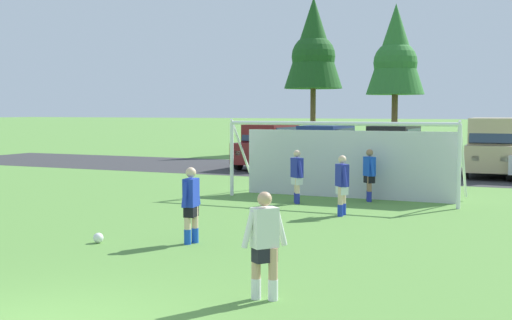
{
  "coord_description": "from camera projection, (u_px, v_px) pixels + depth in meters",
  "views": [
    {
      "loc": [
        5.99,
        -6.23,
        2.85
      ],
      "look_at": [
        -0.72,
        8.7,
        1.61
      ],
      "focal_mm": 46.32,
      "sensor_mm": 36.0,
      "label": 1
    }
  ],
  "objects": [
    {
      "name": "parked_car_slot_center_left",
      "position": [
        393.0,
        149.0,
        29.73
      ],
      "size": [
        2.26,
        4.66,
        2.16
      ],
      "color": "black",
      "rests_on": "ground"
    },
    {
      "name": "player_winger_left",
      "position": [
        191.0,
        205.0,
        14.06
      ],
      "size": [
        0.29,
        0.74,
        1.64
      ],
      "color": "beige",
      "rests_on": "ground"
    },
    {
      "name": "tree_left_edge",
      "position": [
        313.0,
        46.0,
        43.62
      ],
      "size": [
        3.87,
        3.87,
        10.32
      ],
      "color": "brown",
      "rests_on": "ground"
    },
    {
      "name": "soccer_goal",
      "position": [
        344.0,
        159.0,
        21.23
      ],
      "size": [
        7.44,
        1.96,
        2.57
      ],
      "color": "white",
      "rests_on": "ground"
    },
    {
      "name": "player_midfield_center",
      "position": [
        265.0,
        246.0,
        9.87
      ],
      "size": [
        0.59,
        0.58,
        1.64
      ],
      "color": "tan",
      "rests_on": "ground"
    },
    {
      "name": "player_winger_right",
      "position": [
        342.0,
        185.0,
        17.79
      ],
      "size": [
        0.5,
        0.65,
        1.64
      ],
      "color": "beige",
      "rests_on": "ground"
    },
    {
      "name": "parked_car_slot_left",
      "position": [
        325.0,
        148.0,
        30.15
      ],
      "size": [
        2.27,
        4.67,
        2.16
      ],
      "color": "navy",
      "rests_on": "ground"
    },
    {
      "name": "parked_car_slot_far_left",
      "position": [
        270.0,
        146.0,
        32.4
      ],
      "size": [
        2.29,
        4.68,
        2.16
      ],
      "color": "maroon",
      "rests_on": "ground"
    },
    {
      "name": "soccer_ball",
      "position": [
        98.0,
        238.0,
        14.17
      ],
      "size": [
        0.22,
        0.22,
        0.22
      ],
      "color": "white",
      "rests_on": "ground"
    },
    {
      "name": "ground_plane",
      "position": [
        353.0,
        196.0,
        21.97
      ],
      "size": [
        400.0,
        400.0,
        0.0
      ],
      "primitive_type": "plane",
      "color": "#598C3D"
    },
    {
      "name": "parked_car_slot_center",
      "position": [
        493.0,
        145.0,
        28.55
      ],
      "size": [
        2.33,
        4.87,
        2.52
      ],
      "color": "tan",
      "rests_on": "ground"
    },
    {
      "name": "player_trailing_back",
      "position": [
        369.0,
        175.0,
        20.62
      ],
      "size": [
        0.52,
        0.64,
        1.64
      ],
      "color": "#936B4C",
      "rests_on": "ground"
    },
    {
      "name": "tree_mid_left",
      "position": [
        396.0,
        52.0,
        38.64
      ],
      "size": [
        3.4,
        3.4,
        9.08
      ],
      "color": "brown",
      "rests_on": "ground"
    },
    {
      "name": "player_defender_far",
      "position": [
        297.0,
        177.0,
        20.16
      ],
      "size": [
        0.58,
        0.58,
        1.64
      ],
      "color": "beige",
      "rests_on": "ground"
    },
    {
      "name": "parking_lot_strip",
      "position": [
        406.0,
        173.0,
        29.83
      ],
      "size": [
        52.0,
        8.4,
        0.01
      ],
      "primitive_type": "cube",
      "color": "#333335",
      "rests_on": "ground"
    }
  ]
}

